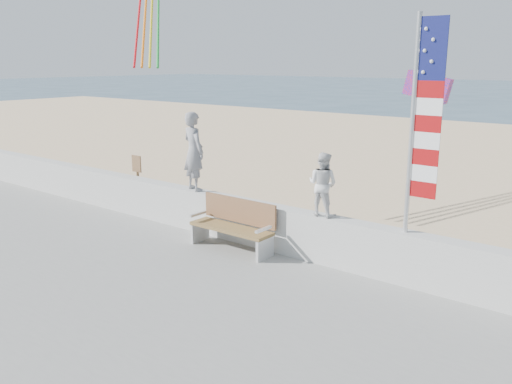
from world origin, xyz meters
TOP-DOWN VIEW (x-y plane):
  - ground at (0.00, 0.00)m, footprint 220.00×220.00m
  - sand at (0.00, 9.00)m, footprint 90.00×40.00m
  - seawall at (0.00, 2.00)m, footprint 30.00×0.35m
  - adult at (-1.67, 2.00)m, footprint 0.71×0.57m
  - child at (1.58, 2.00)m, footprint 0.58×0.46m
  - bench at (-0.16, 1.55)m, footprint 1.80×0.57m
  - flag at (3.33, 2.00)m, footprint 0.50×0.08m
  - parafoil_kite at (2.62, 4.13)m, footprint 0.93×0.26m
  - sign at (-4.07, 2.38)m, footprint 0.32×0.07m

SIDE VIEW (x-z plane):
  - ground at x=0.00m, z-range 0.00..0.00m
  - sand at x=0.00m, z-range 0.00..0.08m
  - seawall at x=0.00m, z-range 0.18..1.08m
  - bench at x=-0.16m, z-range 0.19..1.19m
  - sign at x=-4.07m, z-range 0.21..1.67m
  - child at x=1.58m, z-range 1.08..2.25m
  - adult at x=-1.67m, z-range 1.08..2.80m
  - flag at x=3.33m, z-range 1.24..4.74m
  - parafoil_kite at x=2.62m, z-range 3.04..3.67m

